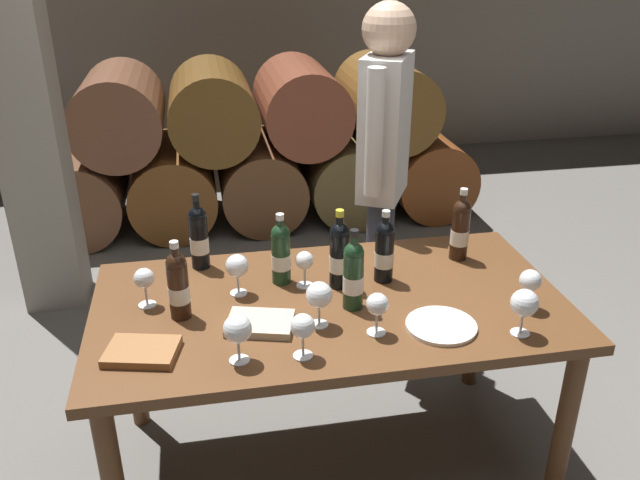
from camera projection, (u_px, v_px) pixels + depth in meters
name	position (u px, v px, depth m)	size (l,w,h in m)	color
ground_plane	(329.00, 460.00, 2.70)	(14.00, 14.00, 0.00)	#66635E
cellar_back_wall	(236.00, 2.00, 5.83)	(10.00, 0.24, 2.80)	gray
barrel_stack	(259.00, 148.00, 4.77)	(3.12, 0.90, 1.15)	brown
stone_pillar	(19.00, 76.00, 3.34)	(0.32, 0.32, 2.60)	gray
dining_table	(330.00, 322.00, 2.41)	(1.70, 0.90, 0.76)	brown
wine_bottle_0	(199.00, 236.00, 2.56)	(0.07, 0.07, 0.31)	black
wine_bottle_1	(339.00, 254.00, 2.41)	(0.07, 0.07, 0.31)	black
wine_bottle_2	(281.00, 253.00, 2.45)	(0.07, 0.07, 0.28)	#19381E
wine_bottle_3	(178.00, 285.00, 2.22)	(0.07, 0.07, 0.29)	black
wine_bottle_4	(384.00, 250.00, 2.46)	(0.07, 0.07, 0.29)	black
wine_bottle_5	(460.00, 229.00, 2.63)	(0.07, 0.07, 0.30)	black
wine_bottle_6	(353.00, 275.00, 2.28)	(0.07, 0.07, 0.30)	#19381E
wine_glass_0	(303.00, 327.00, 2.01)	(0.08, 0.08, 0.15)	white
wine_glass_1	(524.00, 304.00, 2.13)	(0.09, 0.09, 0.17)	white
wine_glass_2	(237.00, 267.00, 2.37)	(0.09, 0.09, 0.16)	white
wine_glass_3	(319.00, 296.00, 2.18)	(0.09, 0.09, 0.16)	white
wine_glass_4	(377.00, 306.00, 2.13)	(0.08, 0.08, 0.15)	white
wine_glass_5	(305.00, 262.00, 2.43)	(0.07, 0.07, 0.14)	white
wine_glass_6	(144.00, 280.00, 2.30)	(0.07, 0.07, 0.15)	white
wine_glass_7	(530.00, 282.00, 2.28)	(0.08, 0.08, 0.15)	white
wine_glass_8	(237.00, 330.00, 1.99)	(0.09, 0.09, 0.16)	white
tasting_notebook	(260.00, 323.00, 2.21)	(0.22, 0.16, 0.03)	#B2A893
leather_ledger	(142.00, 352.00, 2.06)	(0.22, 0.16, 0.03)	#936038
serving_plate	(441.00, 326.00, 2.21)	(0.24, 0.24, 0.01)	white
sommelier_presenting	(384.00, 156.00, 2.98)	(0.31, 0.45, 1.72)	#383842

